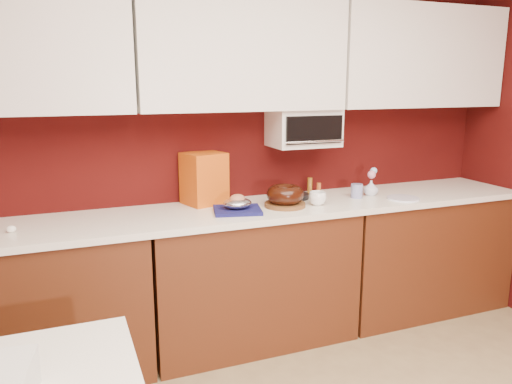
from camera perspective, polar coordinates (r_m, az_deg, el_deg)
The scene contains 27 objects.
wall_back at distance 3.38m, azimuth -2.59°, elevation 5.20°, with size 4.00×0.02×2.50m, color #3C0A08.
base_cabinet_left at distance 3.13m, azimuth -24.72°, elevation -12.21°, with size 1.31×0.58×0.86m, color #4E230F.
base_cabinet_center at distance 3.30m, azimuth -0.68°, elevation -9.70°, with size 1.31×0.58×0.86m, color #4E230F.
base_cabinet_right at distance 3.95m, azimuth 17.84°, elevation -6.57°, with size 1.31×0.58×0.86m, color #4E230F.
countertop at distance 3.16m, azimuth -0.70°, elevation -2.12°, with size 4.00×0.62×0.04m, color white.
upper_cabinet_left at distance 3.02m, azimuth -27.08°, elevation 14.46°, with size 1.31×0.33×0.70m, color white.
upper_cabinet_center at distance 3.20m, azimuth -1.70°, elevation 15.57°, with size 1.31×0.33×0.70m, color white.
upper_cabinet_right at distance 3.86m, azimuth 17.87°, elevation 14.44°, with size 1.31×0.33×0.70m, color white.
toaster_oven at distance 3.41m, azimuth 5.42°, elevation 7.33°, with size 0.45×0.30×0.25m, color white.
toaster_oven_door at distance 3.27m, azimuth 6.70°, elevation 7.08°, with size 0.40×0.02×0.18m, color black.
toaster_oven_handle at distance 3.26m, azimuth 6.79°, elevation 5.75°, with size 0.02×0.02×0.42m, color silver.
cake_base at distance 3.18m, azimuth 3.33°, elevation -1.45°, with size 0.26×0.26×0.02m, color brown.
bundt_cake at distance 3.17m, azimuth 3.34°, elevation -0.26°, with size 0.24×0.24×0.10m, color black.
navy_towel at distance 3.05m, azimuth -2.13°, elevation -2.09°, with size 0.28×0.24×0.02m, color #151652.
foil_ham_nest at distance 3.04m, azimuth -2.14°, elevation -1.28°, with size 0.18×0.15×0.07m, color silver.
roasted_ham at distance 3.03m, azimuth -2.15°, elevation -0.82°, with size 0.10×0.08×0.06m, color #BB7855.
pandoro_box at distance 3.24m, azimuth -5.95°, elevation 1.56°, with size 0.24×0.22×0.33m, color #AE2F0B.
dark_pan at distance 3.41m, azimuth 4.43°, elevation -0.46°, with size 0.20×0.20×0.03m, color black.
coffee_mug at distance 3.23m, azimuth 7.05°, elevation -0.57°, with size 0.10×0.10×0.11m, color white.
blue_jar at distance 3.48m, azimuth 11.43°, elevation 0.12°, with size 0.08×0.08×0.10m, color navy.
flower_vase at distance 3.57m, azimuth 13.00°, elevation 0.57°, with size 0.08×0.08×0.12m, color silver.
flower_pink at distance 3.56m, azimuth 13.07°, elevation 1.95°, with size 0.06×0.06×0.06m, color pink.
flower_blue at distance 3.59m, azimuth 13.30°, elevation 2.38°, with size 0.05×0.05×0.05m, color #96C7F0.
china_plate at distance 3.52m, azimuth 16.45°, elevation -0.69°, with size 0.22×0.22×0.01m, color white.
amber_bottle at distance 3.50m, azimuth 7.18°, elevation 0.32°, with size 0.03×0.03×0.09m, color #9C471C.
egg_right at distance 2.93m, azimuth -26.19°, elevation -3.83°, with size 0.05×0.04×0.04m, color white.
amber_bottle_tall at distance 3.55m, azimuth 6.17°, elevation 0.71°, with size 0.03×0.03×0.12m, color brown.
Camera 1 is at (-1.09, -0.92, 1.67)m, focal length 35.00 mm.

